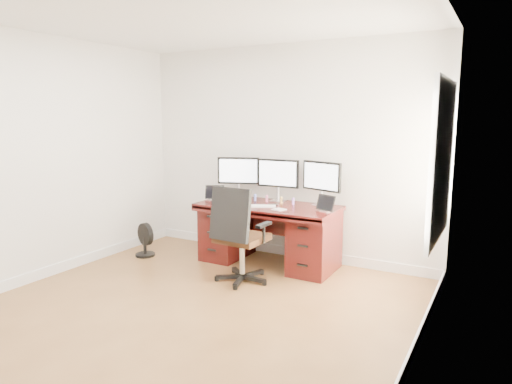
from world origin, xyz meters
The scene contains 20 objects.
ground centered at (0.00, 0.00, 0.00)m, with size 4.50×4.50×0.00m, color brown.
back_wall centered at (0.00, 2.25, 1.35)m, with size 4.00×0.10×2.70m, color white.
right_wall centered at (2.00, 0.11, 1.35)m, with size 0.10×4.50×2.70m.
desk centered at (0.00, 1.83, 0.40)m, with size 1.70×0.80×0.75m.
office_chair centered at (0.02, 1.10, 0.35)m, with size 0.62×0.60×1.08m.
floor_fan centered at (-1.56, 1.32, 0.21)m, with size 0.30×0.25×0.44m.
monitor_left centered at (-0.58, 2.07, 1.09)m, with size 0.53×0.23×0.53m.
monitor_center centered at (0.00, 2.07, 1.09)m, with size 0.55×0.15×0.53m.
monitor_right centered at (0.58, 2.07, 1.09)m, with size 0.53×0.20×0.53m.
tablet_left centered at (-0.75, 1.75, 0.84)m, with size 0.25×0.16×0.19m.
tablet_right centered at (0.75, 1.75, 0.84)m, with size 0.25×0.14×0.19m.
keyboard centered at (0.00, 1.65, 0.76)m, with size 0.31×0.13×0.01m, color silver.
trackpad centered at (0.25, 1.59, 0.76)m, with size 0.13×0.13×0.01m, color silver.
drawing_tablet centered at (-0.26, 1.62, 0.76)m, with size 0.23×0.15×0.01m, color black.
phone centered at (0.06, 1.83, 0.76)m, with size 0.12×0.06×0.01m, color black.
figurine_orange centered at (-0.38, 1.95, 0.80)m, with size 0.04×0.04×0.09m.
figurine_blue centered at (-0.26, 1.95, 0.80)m, with size 0.04×0.04×0.09m.
figurine_pink centered at (-0.09, 1.95, 0.80)m, with size 0.04×0.04×0.09m.
figurine_yellow centered at (0.11, 1.95, 0.80)m, with size 0.04×0.04×0.09m.
figurine_purple centered at (0.27, 1.95, 0.80)m, with size 0.04×0.04×0.09m.
Camera 1 is at (2.50, -3.02, 1.81)m, focal length 32.00 mm.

